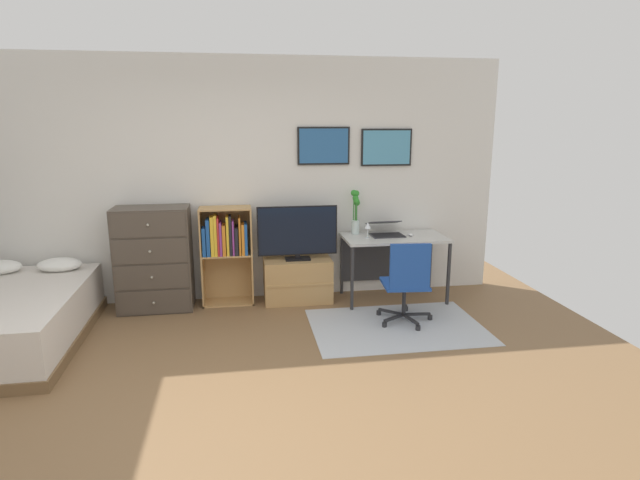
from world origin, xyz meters
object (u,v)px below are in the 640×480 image
Objects in this scene: office_chair at (407,281)px; bookshelf at (226,246)px; tv_stand at (298,280)px; television at (297,233)px; desk at (392,246)px; bed at (5,319)px; dresser at (154,259)px; computer_mouse at (410,234)px; wine_glass at (368,226)px; laptop at (386,229)px; bamboo_vase at (356,211)px.

bookshelf is at bearing 158.42° from office_chair.
office_chair is (1.00, -0.86, 0.21)m from tv_stand.
television is (0.00, -0.02, 0.55)m from tv_stand.
television is at bearing 179.53° from desk.
dresser is (1.22, 0.77, 0.31)m from bed.
tv_stand is 1.38m from computer_mouse.
bookshelf is 1.58m from wine_glass.
bed is 4.13m from computer_mouse.
tv_stand is at bearing 178.36° from desk.
computer_mouse is (0.26, -0.11, -0.05)m from laptop.
tv_stand is (1.55, 0.02, -0.32)m from dresser.
television reaches higher than computer_mouse.
bookshelf is 2.15× the size of bamboo_vase.
television reaches higher than bed.
desk is 11.06× the size of computer_mouse.
computer_mouse is at bearing -2.01° from dresser.
tv_stand is 0.66× the size of desk.
tv_stand is 0.85× the size of television.
office_chair is 1.14m from bamboo_vase.
dresser is at bearing 179.73° from television.
laptop reaches higher than bed.
office_chair is at bearing -71.72° from bamboo_vase.
computer_mouse is (4.04, 0.67, 0.50)m from bed.
laptop reaches higher than tv_stand.
bamboo_vase is 0.28m from wine_glass.
bed reaches higher than tv_stand.
tv_stand is at bearing 178.14° from laptop.
computer_mouse reaches higher than tv_stand.
tv_stand is 4.21× the size of wine_glass.
laptop is 0.29m from computer_mouse.
dresser is 2.68m from office_chair.
computer_mouse is at bearing -24.08° from laptop.
computer_mouse is at bearing -24.32° from desk.
wine_glass is at bearing -177.29° from computer_mouse.
wine_glass reaches higher than desk.
computer_mouse is (1.27, -0.09, -0.04)m from television.
bamboo_vase is (-0.31, 0.95, 0.55)m from office_chair.
laptop is at bearing 0.20° from dresser.
office_chair is (-0.09, -0.83, -0.15)m from desk.
bed is 4.92× the size of laptop.
tv_stand is at bearing -3.01° from bookshelf.
television is 0.72m from bamboo_vase.
office_chair is 8.27× the size of computer_mouse.
bamboo_vase is at bearing 7.31° from tv_stand.
bookshelf reaches higher than desk.
laptop is (1.80, -0.05, 0.14)m from bookshelf.
bookshelf is 1.27× the size of office_chair.
bamboo_vase reaches higher than bookshelf.
dresser is 0.77m from bookshelf.
wine_glass is at bearing -68.75° from bamboo_vase.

